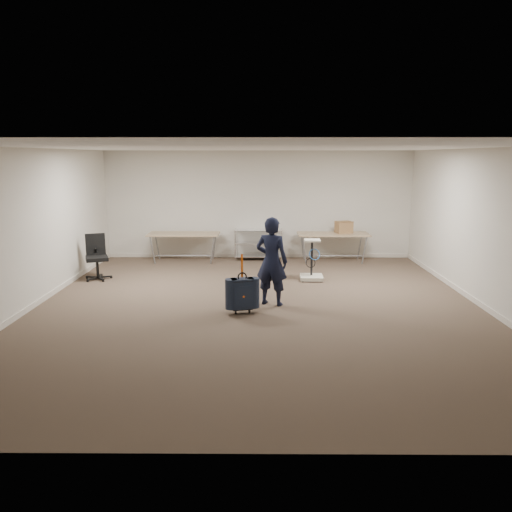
{
  "coord_description": "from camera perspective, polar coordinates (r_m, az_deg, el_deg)",
  "views": [
    {
      "loc": [
        0.03,
        -8.58,
        2.65
      ],
      "look_at": [
        -0.03,
        0.3,
        0.87
      ],
      "focal_mm": 35.0,
      "sensor_mm": 36.0,
      "label": 1
    }
  ],
  "objects": [
    {
      "name": "ground",
      "position": [
        8.98,
        0.2,
        -5.84
      ],
      "size": [
        9.0,
        9.0,
        0.0
      ],
      "primitive_type": "plane",
      "color": "#413127",
      "rests_on": "ground"
    },
    {
      "name": "equipment_cart",
      "position": [
        10.92,
        6.38,
        -1.53
      ],
      "size": [
        0.5,
        0.5,
        0.9
      ],
      "color": "beige",
      "rests_on": "ground"
    },
    {
      "name": "cardboard_box",
      "position": [
        12.93,
        10.0,
        3.27
      ],
      "size": [
        0.46,
        0.39,
        0.3
      ],
      "primitive_type": "cube",
      "rotation": [
        0.0,
        0.0,
        0.27
      ],
      "color": "olive",
      "rests_on": "folding_table_right"
    },
    {
      "name": "room_shell",
      "position": [
        10.3,
        0.23,
        -3.31
      ],
      "size": [
        8.0,
        9.0,
        9.0
      ],
      "color": "silver",
      "rests_on": "ground"
    },
    {
      "name": "wire_shelf",
      "position": [
        12.97,
        0.28,
        1.51
      ],
      "size": [
        1.22,
        0.47,
        0.8
      ],
      "color": "silver",
      "rests_on": "ground"
    },
    {
      "name": "person",
      "position": [
        8.94,
        1.8,
        -0.62
      ],
      "size": [
        0.68,
        0.56,
        1.61
      ],
      "primitive_type": "imported",
      "rotation": [
        0.0,
        0.0,
        2.8
      ],
      "color": "black",
      "rests_on": "ground"
    },
    {
      "name": "office_chair",
      "position": [
        11.47,
        -17.69,
        -1.06
      ],
      "size": [
        0.6,
        0.61,
        0.99
      ],
      "color": "black",
      "rests_on": "ground"
    },
    {
      "name": "suitcase",
      "position": [
        8.53,
        -1.57,
        -4.32
      ],
      "size": [
        0.42,
        0.3,
        1.04
      ],
      "color": "black",
      "rests_on": "ground"
    },
    {
      "name": "folding_table_right",
      "position": [
        12.82,
        8.8,
        2.34
      ],
      "size": [
        1.8,
        0.75,
        0.73
      ],
      "color": "tan",
      "rests_on": "ground"
    },
    {
      "name": "folding_table_left",
      "position": [
        12.83,
        -8.25,
        2.36
      ],
      "size": [
        1.8,
        0.75,
        0.73
      ],
      "color": "tan",
      "rests_on": "ground"
    }
  ]
}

